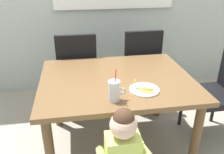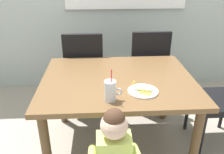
% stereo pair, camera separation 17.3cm
% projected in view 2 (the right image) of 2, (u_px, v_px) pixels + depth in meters
% --- Properties ---
extents(ground_plane, '(24.00, 24.00, 0.00)m').
position_uv_depth(ground_plane, '(117.00, 145.00, 2.31)').
color(ground_plane, '#9E9384').
extents(dining_table, '(1.28, 1.02, 0.73)m').
position_uv_depth(dining_table, '(118.00, 88.00, 2.05)').
color(dining_table, brown).
rests_on(dining_table, ground).
extents(dining_chair_left, '(0.44, 0.44, 0.96)m').
position_uv_depth(dining_chair_left, '(84.00, 67.00, 2.69)').
color(dining_chair_left, black).
rests_on(dining_chair_left, ground).
extents(dining_chair_right, '(0.44, 0.44, 0.96)m').
position_uv_depth(dining_chair_right, '(148.00, 65.00, 2.77)').
color(dining_chair_right, black).
rests_on(dining_chair_right, ground).
extents(toddler_standing, '(0.33, 0.24, 0.84)m').
position_uv_depth(toddler_standing, '(114.00, 151.00, 1.50)').
color(toddler_standing, '#3F4760').
rests_on(toddler_standing, ground).
extents(milk_cup, '(0.13, 0.08, 0.25)m').
position_uv_depth(milk_cup, '(110.00, 92.00, 1.65)').
color(milk_cup, silver).
rests_on(milk_cup, dining_table).
extents(snack_plate, '(0.23, 0.23, 0.01)m').
position_uv_depth(snack_plate, '(143.00, 91.00, 1.78)').
color(snack_plate, white).
rests_on(snack_plate, dining_table).
extents(peeled_banana, '(0.17, 0.14, 0.07)m').
position_uv_depth(peeled_banana, '(143.00, 89.00, 1.77)').
color(peeled_banana, '#F4EAC6').
rests_on(peeled_banana, snack_plate).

